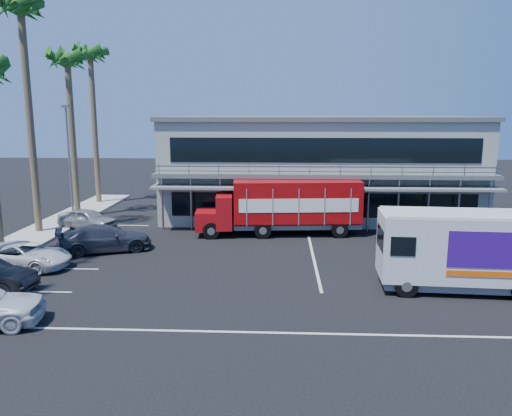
{
  "coord_description": "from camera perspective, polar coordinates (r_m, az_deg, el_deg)",
  "views": [
    {
      "loc": [
        0.13,
        -22.38,
        7.64
      ],
      "look_at": [
        -1.16,
        5.2,
        2.3
      ],
      "focal_mm": 35.0,
      "sensor_mm": 36.0,
      "label": 1
    }
  ],
  "objects": [
    {
      "name": "building",
      "position": [
        37.64,
        7.05,
        4.79
      ],
      "size": [
        22.4,
        12.0,
        7.3
      ],
      "color": "#A0A597",
      "rests_on": "ground"
    },
    {
      "name": "palm_f",
      "position": [
        43.8,
        -18.37,
        15.43
      ],
      "size": [
        2.8,
        2.8,
        13.25
      ],
      "color": "brown",
      "rests_on": "ground"
    },
    {
      "name": "parked_car_c",
      "position": [
        27.31,
        -25.08,
        -4.94
      ],
      "size": [
        4.92,
        2.69,
        1.31
      ],
      "primitive_type": "imported",
      "rotation": [
        0.0,
        0.0,
        1.46
      ],
      "color": "silver",
      "rests_on": "ground"
    },
    {
      "name": "red_truck",
      "position": [
        31.36,
        3.36,
        0.37
      ],
      "size": [
        10.41,
        3.28,
        3.45
      ],
      "rotation": [
        0.0,
        0.0,
        0.08
      ],
      "color": "#9D0C11",
      "rests_on": "ground"
    },
    {
      "name": "parked_car_d",
      "position": [
        28.92,
        -16.89,
        -3.35
      ],
      "size": [
        5.46,
        3.8,
        1.47
      ],
      "primitive_type": "imported",
      "rotation": [
        0.0,
        0.0,
        1.96
      ],
      "color": "#292C37",
      "rests_on": "ground"
    },
    {
      "name": "light_pole_far",
      "position": [
        36.47,
        -20.57,
        5.31
      ],
      "size": [
        0.5,
        0.25,
        8.09
      ],
      "color": "gray",
      "rests_on": "ground"
    },
    {
      "name": "palm_d",
      "position": [
        34.42,
        -25.21,
        18.58
      ],
      "size": [
        2.8,
        2.8,
        14.75
      ],
      "color": "brown",
      "rests_on": "ground"
    },
    {
      "name": "parked_car_e",
      "position": [
        34.75,
        -18.7,
        -1.19
      ],
      "size": [
        4.32,
        2.76,
        1.37
      ],
      "primitive_type": "imported",
      "rotation": [
        0.0,
        0.0,
        1.26
      ],
      "color": "gray",
      "rests_on": "ground"
    },
    {
      "name": "ground",
      "position": [
        23.65,
        2.23,
        -7.91
      ],
      "size": [
        120.0,
        120.0,
        0.0
      ],
      "primitive_type": "plane",
      "color": "black",
      "rests_on": "ground"
    },
    {
      "name": "palm_e",
      "position": [
        38.48,
        -20.71,
        14.63
      ],
      "size": [
        2.8,
        2.8,
        12.25
      ],
      "color": "brown",
      "rests_on": "ground"
    },
    {
      "name": "curb_strip",
      "position": [
        33.04,
        -24.71,
        -3.31
      ],
      "size": [
        3.0,
        32.0,
        0.16
      ],
      "primitive_type": "cube",
      "color": "#A5A399",
      "rests_on": "ground"
    },
    {
      "name": "white_van",
      "position": [
        23.21,
        22.66,
        -4.42
      ],
      "size": [
        7.21,
        2.87,
        3.45
      ],
      "rotation": [
        0.0,
        0.0,
        -0.06
      ],
      "color": "silver",
      "rests_on": "ground"
    }
  ]
}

